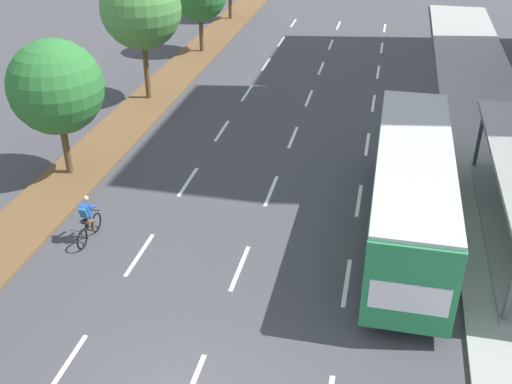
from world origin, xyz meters
name	(u,v)px	position (x,y,z in m)	size (l,w,h in m)	color
median_strip	(152,99)	(-8.30, 20.00, 0.06)	(2.60, 52.00, 0.12)	brown
sidewalk_right	(490,127)	(9.25, 20.00, 0.07)	(4.50, 52.00, 0.15)	#9E9E99
lane_divider_left	(222,131)	(-3.50, 16.88, 0.00)	(0.14, 44.77, 0.01)	white
lane_divider_center	(293,137)	(0.00, 16.88, 0.00)	(0.14, 44.77, 0.01)	white
lane_divider_right	(367,144)	(3.50, 16.88, 0.00)	(0.14, 44.77, 0.01)	white
bus	(411,185)	(5.25, 9.45, 2.07)	(2.54, 11.29, 3.37)	#28844C
cyclist	(88,220)	(-5.53, 6.80, 0.79)	(0.46, 1.82, 1.71)	black
median_tree_second	(56,87)	(-8.54, 11.14, 3.85)	(3.75, 3.75, 5.62)	brown
median_tree_third	(141,9)	(-8.49, 20.07, 4.87)	(4.14, 4.14, 6.84)	brown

